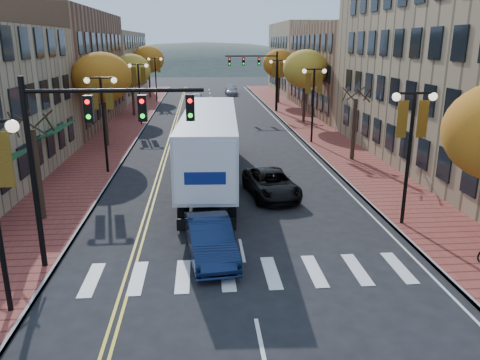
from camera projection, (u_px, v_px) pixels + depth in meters
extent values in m
plane|color=black|center=(253.00, 303.00, 15.03)|extent=(200.00, 200.00, 0.00)
cube|color=brown|center=(124.00, 128.00, 45.35)|extent=(4.00, 85.00, 0.15)
cube|color=brown|center=(307.00, 125.00, 46.78)|extent=(4.00, 85.00, 0.15)
cube|color=brown|center=(44.00, 69.00, 46.51)|extent=(12.00, 24.00, 11.00)
cube|color=#9E8966|center=(97.00, 65.00, 70.61)|extent=(12.00, 26.00, 9.50)
cube|color=brown|center=(370.00, 69.00, 55.22)|extent=(15.00, 24.00, 10.00)
cube|color=#9E8966|center=(323.00, 58.00, 76.10)|extent=(15.00, 20.00, 11.00)
cylinder|color=#382619|center=(38.00, 175.00, 21.32)|extent=(0.28, 0.28, 4.20)
cylinder|color=#382619|center=(105.00, 115.00, 36.51)|extent=(0.28, 0.28, 4.90)
ellipsoid|color=orange|center=(102.00, 77.00, 35.69)|extent=(4.48, 4.48, 3.81)
cylinder|color=#382619|center=(133.00, 95.00, 51.84)|extent=(0.28, 0.28, 4.55)
ellipsoid|color=gold|center=(131.00, 70.00, 51.09)|extent=(4.16, 4.16, 3.54)
cylinder|color=#382619|center=(149.00, 80.00, 68.97)|extent=(0.28, 0.28, 5.04)
ellipsoid|color=orange|center=(148.00, 59.00, 68.14)|extent=(4.61, 4.61, 3.92)
cylinder|color=#382619|center=(354.00, 129.00, 32.31)|extent=(0.28, 0.28, 4.20)
cylinder|color=#382619|center=(304.00, 98.00, 47.50)|extent=(0.28, 0.28, 4.90)
ellipsoid|color=gold|center=(305.00, 69.00, 46.69)|extent=(4.48, 4.48, 3.81)
cylinder|color=#382619|center=(279.00, 85.00, 62.81)|extent=(0.28, 0.28, 4.76)
ellipsoid|color=orange|center=(279.00, 63.00, 62.02)|extent=(4.35, 4.35, 3.70)
sphere|color=#FFF2CC|center=(12.00, 126.00, 12.84)|extent=(0.36, 0.36, 0.36)
cube|color=#AD7717|center=(4.00, 160.00, 13.08)|extent=(0.45, 0.03, 1.60)
cylinder|color=black|center=(104.00, 127.00, 28.87)|extent=(0.16, 0.16, 6.00)
cylinder|color=black|center=(100.00, 78.00, 28.02)|extent=(1.60, 0.10, 0.10)
sphere|color=#FFF2CC|center=(87.00, 80.00, 28.00)|extent=(0.36, 0.36, 0.36)
sphere|color=#FFF2CC|center=(114.00, 80.00, 28.12)|extent=(0.36, 0.36, 0.36)
cube|color=#AD7717|center=(94.00, 96.00, 28.29)|extent=(0.45, 0.03, 1.60)
cube|color=#AD7717|center=(109.00, 96.00, 28.37)|extent=(0.45, 0.03, 1.60)
cylinder|color=black|center=(140.00, 95.00, 46.07)|extent=(0.16, 0.16, 6.00)
cylinder|color=black|center=(138.00, 64.00, 45.22)|extent=(1.60, 0.10, 0.10)
sphere|color=#FFF2CC|center=(130.00, 66.00, 45.19)|extent=(0.36, 0.36, 0.36)
sphere|color=#FFF2CC|center=(146.00, 66.00, 45.32)|extent=(0.36, 0.36, 0.36)
cube|color=#AD7717|center=(134.00, 76.00, 45.49)|extent=(0.45, 0.03, 1.60)
cube|color=#AD7717|center=(143.00, 76.00, 45.56)|extent=(0.45, 0.03, 1.60)
cylinder|color=black|center=(156.00, 81.00, 63.27)|extent=(0.16, 0.16, 6.00)
cylinder|color=black|center=(155.00, 58.00, 62.41)|extent=(1.60, 0.10, 0.10)
sphere|color=#FFF2CC|center=(149.00, 59.00, 62.39)|extent=(0.36, 0.36, 0.36)
sphere|color=#FFF2CC|center=(161.00, 59.00, 62.52)|extent=(0.36, 0.36, 0.36)
cube|color=#AD7717|center=(152.00, 66.00, 62.69)|extent=(0.45, 0.03, 1.60)
cube|color=#AD7717|center=(159.00, 66.00, 62.76)|extent=(0.45, 0.03, 1.60)
cylinder|color=black|center=(408.00, 162.00, 20.51)|extent=(0.16, 0.16, 6.00)
cylinder|color=black|center=(415.00, 93.00, 19.66)|extent=(1.60, 0.10, 0.10)
sphere|color=#FFF2CC|center=(396.00, 97.00, 19.64)|extent=(0.36, 0.36, 0.36)
sphere|color=#FFF2CC|center=(433.00, 97.00, 19.77)|extent=(0.36, 0.36, 0.36)
cube|color=#AD7717|center=(402.00, 119.00, 19.94)|extent=(0.45, 0.03, 1.60)
cube|color=#AD7717|center=(423.00, 119.00, 20.01)|extent=(0.45, 0.03, 1.60)
cylinder|color=black|center=(313.00, 107.00, 37.71)|extent=(0.16, 0.16, 6.00)
cylinder|color=black|center=(314.00, 69.00, 36.86)|extent=(1.60, 0.10, 0.10)
sphere|color=#FFF2CC|center=(304.00, 71.00, 36.84)|extent=(0.36, 0.36, 0.36)
sphere|color=#FFF2CC|center=(324.00, 71.00, 36.97)|extent=(0.36, 0.36, 0.36)
cube|color=#AD7717|center=(308.00, 83.00, 37.14)|extent=(0.45, 0.03, 1.60)
cube|color=#AD7717|center=(319.00, 83.00, 37.21)|extent=(0.45, 0.03, 1.60)
cylinder|color=black|center=(277.00, 87.00, 54.91)|extent=(0.16, 0.16, 6.00)
cylinder|color=black|center=(278.00, 60.00, 54.06)|extent=(1.60, 0.10, 0.10)
sphere|color=#FFF2CC|center=(271.00, 62.00, 54.04)|extent=(0.36, 0.36, 0.36)
sphere|color=#FFF2CC|center=(285.00, 62.00, 54.16)|extent=(0.36, 0.36, 0.36)
cube|color=#AD7717|center=(274.00, 70.00, 54.33)|extent=(0.45, 0.03, 1.60)
cube|color=#AD7717|center=(281.00, 70.00, 54.41)|extent=(0.45, 0.03, 1.60)
cylinder|color=black|center=(34.00, 178.00, 16.32)|extent=(0.20, 0.20, 7.00)
cylinder|color=black|center=(114.00, 91.00, 15.70)|extent=(6.00, 0.14, 0.14)
cube|color=black|center=(89.00, 109.00, 15.80)|extent=(0.30, 0.25, 0.90)
sphere|color=#FF0C0C|center=(87.00, 102.00, 15.60)|extent=(0.16, 0.16, 0.16)
cube|color=black|center=(143.00, 108.00, 15.94)|extent=(0.30, 0.25, 0.90)
sphere|color=#FF0C0C|center=(142.00, 101.00, 15.74)|extent=(0.16, 0.16, 0.16)
cube|color=black|center=(190.00, 108.00, 16.07)|extent=(0.30, 0.25, 0.90)
sphere|color=#FF0C0C|center=(190.00, 101.00, 15.87)|extent=(0.16, 0.16, 0.16)
cylinder|color=black|center=(277.00, 82.00, 54.76)|extent=(0.20, 0.20, 7.00)
cylinder|color=black|center=(251.00, 56.00, 53.67)|extent=(6.00, 0.14, 0.14)
cube|color=black|center=(259.00, 61.00, 53.91)|extent=(0.30, 0.25, 0.90)
sphere|color=#FF0C0C|center=(259.00, 59.00, 53.70)|extent=(0.16, 0.16, 0.16)
cube|color=black|center=(243.00, 61.00, 53.77)|extent=(0.30, 0.25, 0.90)
sphere|color=#FF0C0C|center=(244.00, 59.00, 53.56)|extent=(0.16, 0.16, 0.16)
cube|color=black|center=(229.00, 61.00, 53.64)|extent=(0.30, 0.25, 0.90)
sphere|color=#FF0C0C|center=(229.00, 59.00, 53.43)|extent=(0.16, 0.16, 0.16)
cube|color=black|center=(211.00, 172.00, 26.81)|extent=(1.83, 14.19, 0.38)
cube|color=silver|center=(210.00, 139.00, 26.27)|extent=(3.57, 14.28, 3.05)
cube|color=black|center=(214.00, 129.00, 34.90)|extent=(2.89, 3.40, 2.72)
cylinder|color=black|center=(182.00, 213.00, 21.46)|extent=(0.44, 1.11, 1.09)
cylinder|color=black|center=(232.00, 212.00, 21.53)|extent=(0.44, 1.11, 1.09)
cylinder|color=black|center=(185.00, 203.00, 22.71)|extent=(0.44, 1.11, 1.09)
cylinder|color=black|center=(232.00, 203.00, 22.78)|extent=(0.44, 1.11, 1.09)
cylinder|color=black|center=(198.00, 150.00, 33.97)|extent=(0.44, 1.11, 1.09)
cylinder|color=black|center=(229.00, 149.00, 34.04)|extent=(0.44, 1.11, 1.09)
cylinder|color=black|center=(200.00, 143.00, 36.27)|extent=(0.44, 1.11, 1.09)
cylinder|color=black|center=(229.00, 143.00, 36.34)|extent=(0.44, 1.11, 1.09)
imported|color=#0E1A38|center=(210.00, 239.00, 18.03)|extent=(2.16, 4.83, 1.54)
imported|color=black|center=(271.00, 184.00, 25.30)|extent=(2.93, 5.32, 1.41)
imported|color=silver|center=(197.00, 98.00, 64.14)|extent=(1.91, 4.01, 1.32)
imported|color=#97969D|center=(231.00, 91.00, 73.53)|extent=(1.83, 4.29, 1.23)
imported|color=#9FA0A6|center=(231.00, 88.00, 77.51)|extent=(1.59, 3.98, 1.29)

